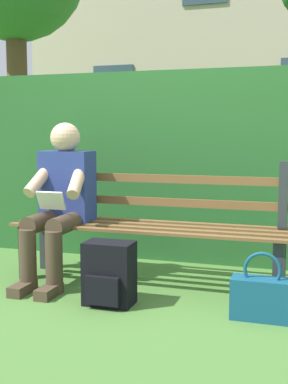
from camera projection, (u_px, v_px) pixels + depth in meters
name	position (u px, v px, depth m)	size (l,w,h in m)	color
ground	(148.00, 284.00, 3.66)	(60.00, 60.00, 0.00)	#477533
park_bench	(151.00, 224.00, 3.67)	(1.98, 0.47, 0.89)	#2D3338
person_seated	(60.00, 198.00, 3.69)	(0.44, 0.73, 1.16)	navy
hedge_backdrop	(141.00, 160.00, 4.67)	(5.79, 0.83, 1.69)	#265B28
building_facade	(217.00, 30.00, 11.51)	(7.80, 3.03, 6.79)	#BCAD93
backpack	(109.00, 274.00, 3.20)	(0.31, 0.27, 0.40)	black
handbag	(262.00, 297.00, 2.95)	(0.35, 0.16, 0.40)	navy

